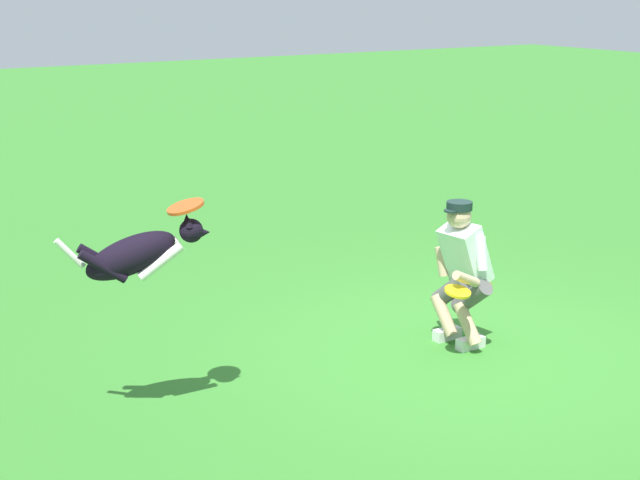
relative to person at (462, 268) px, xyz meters
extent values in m
plane|color=#327729|center=(0.10, 0.18, -0.70)|extent=(60.00, 60.00, 0.00)
cube|color=silver|center=(0.02, -0.14, -0.65)|extent=(0.26, 0.10, 0.10)
cylinder|color=tan|center=(0.07, -0.13, -0.46)|extent=(0.15, 0.32, 0.37)
cylinder|color=#545353|center=(0.01, -0.12, -0.23)|extent=(0.20, 0.42, 0.37)
cube|color=silver|center=(-0.01, 0.14, -0.65)|extent=(0.26, 0.10, 0.10)
cylinder|color=tan|center=(0.04, 0.14, -0.46)|extent=(0.15, 0.32, 0.37)
cylinder|color=#545353|center=(-0.02, 0.12, -0.23)|extent=(0.20, 0.42, 0.37)
cube|color=white|center=(-0.04, 0.00, 0.11)|extent=(0.44, 0.39, 0.58)
cylinder|color=white|center=(0.01, -0.20, 0.17)|extent=(0.11, 0.15, 0.29)
cylinder|color=white|center=(-0.04, 0.20, 0.17)|extent=(0.11, 0.15, 0.29)
cylinder|color=tan|center=(0.16, 0.24, -0.01)|extent=(0.30, 0.11, 0.19)
cylinder|color=tan|center=(0.05, -0.22, 0.01)|extent=(0.10, 0.15, 0.27)
sphere|color=tan|center=(0.06, 0.01, 0.47)|extent=(0.21, 0.21, 0.21)
cylinder|color=black|center=(0.06, 0.01, 0.56)|extent=(0.22, 0.22, 0.07)
cylinder|color=black|center=(0.16, 0.02, 0.53)|extent=(0.12, 0.12, 0.02)
ellipsoid|color=black|center=(2.94, -0.08, 0.55)|extent=(0.75, 0.43, 0.46)
ellipsoid|color=white|center=(2.76, -0.04, 0.52)|extent=(0.13, 0.18, 0.15)
sphere|color=black|center=(2.53, 0.03, 0.69)|extent=(0.17, 0.17, 0.17)
cone|color=black|center=(2.44, 0.05, 0.67)|extent=(0.11, 0.11, 0.09)
cone|color=black|center=(2.56, 0.07, 0.77)|extent=(0.06, 0.06, 0.07)
cone|color=black|center=(2.53, -0.03, 0.77)|extent=(0.06, 0.06, 0.07)
cylinder|color=white|center=(2.77, 0.04, 0.51)|extent=(0.34, 0.15, 0.26)
cylinder|color=white|center=(2.73, -0.11, 0.51)|extent=(0.34, 0.15, 0.26)
cylinder|color=black|center=(3.15, -0.06, 0.51)|extent=(0.34, 0.15, 0.26)
cylinder|color=black|center=(3.11, -0.21, 0.51)|extent=(0.34, 0.15, 0.26)
cylinder|color=white|center=(3.33, -0.19, 0.60)|extent=(0.21, 0.09, 0.23)
cylinder|color=#DE511B|center=(2.54, -0.02, 0.86)|extent=(0.37, 0.38, 0.12)
cylinder|color=yellow|center=(0.27, 0.27, -0.09)|extent=(0.25, 0.25, 0.07)
cone|color=orange|center=(-1.26, -1.18, -0.54)|extent=(0.28, 0.28, 0.31)
camera|label=1|loc=(5.13, 5.93, 2.38)|focal=52.78mm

